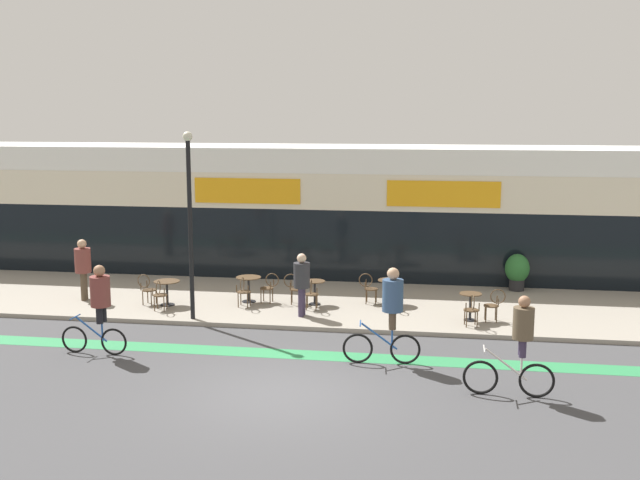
# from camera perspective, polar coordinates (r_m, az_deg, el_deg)

# --- Properties ---
(ground_plane) EXTENTS (120.00, 120.00, 0.00)m
(ground_plane) POSITION_cam_1_polar(r_m,az_deg,el_deg) (15.66, -2.90, -11.63)
(ground_plane) COLOR #424244
(sidewalk_slab) EXTENTS (40.00, 5.50, 0.12)m
(sidewalk_slab) POSITION_cam_1_polar(r_m,az_deg,el_deg) (22.46, 0.88, -4.86)
(sidewalk_slab) COLOR gray
(sidewalk_slab) RESTS_ON ground
(storefront_facade) EXTENTS (40.00, 4.06, 4.54)m
(storefront_facade) POSITION_cam_1_polar(r_m,az_deg,el_deg) (26.63, 2.30, 2.25)
(storefront_facade) COLOR silver
(storefront_facade) RESTS_ON ground
(bike_lane_stripe) EXTENTS (36.00, 0.70, 0.01)m
(bike_lane_stripe) POSITION_cam_1_polar(r_m,az_deg,el_deg) (18.01, -1.23, -8.73)
(bike_lane_stripe) COLOR #2D844C
(bike_lane_stripe) RESTS_ON ground
(bistro_table_0) EXTENTS (0.76, 0.76, 0.73)m
(bistro_table_0) POSITION_cam_1_polar(r_m,az_deg,el_deg) (22.36, -11.58, -3.58)
(bistro_table_0) COLOR black
(bistro_table_0) RESTS_ON sidewalk_slab
(bistro_table_1) EXTENTS (0.75, 0.75, 0.76)m
(bistro_table_1) POSITION_cam_1_polar(r_m,az_deg,el_deg) (22.38, -5.46, -3.36)
(bistro_table_1) COLOR black
(bistro_table_1) RESTS_ON sidewalk_slab
(bistro_table_2) EXTENTS (0.61, 0.61, 0.71)m
(bistro_table_2) POSITION_cam_1_polar(r_m,az_deg,el_deg) (22.00, -0.40, -3.66)
(bistro_table_2) COLOR black
(bistro_table_2) RESTS_ON sidewalk_slab
(bistro_table_3) EXTENTS (0.72, 0.72, 0.73)m
(bistro_table_3) POSITION_cam_1_polar(r_m,az_deg,el_deg) (22.14, 5.35, -3.56)
(bistro_table_3) COLOR black
(bistro_table_3) RESTS_ON sidewalk_slab
(bistro_table_4) EXTENTS (0.60, 0.60, 0.76)m
(bistro_table_4) POSITION_cam_1_polar(r_m,az_deg,el_deg) (20.71, 11.39, -4.61)
(bistro_table_4) COLOR black
(bistro_table_4) RESTS_ON sidewalk_slab
(cafe_chair_0_near) EXTENTS (0.43, 0.59, 0.90)m
(cafe_chair_0_near) POSITION_cam_1_polar(r_m,az_deg,el_deg) (21.79, -12.14, -3.97)
(cafe_chair_0_near) COLOR #4C3823
(cafe_chair_0_near) RESTS_ON sidewalk_slab
(cafe_chair_0_side) EXTENTS (0.60, 0.45, 0.90)m
(cafe_chair_0_side) POSITION_cam_1_polar(r_m,az_deg,el_deg) (22.59, -13.06, -3.52)
(cafe_chair_0_side) COLOR #4C3823
(cafe_chair_0_side) RESTS_ON sidewalk_slab
(cafe_chair_1_near) EXTENTS (0.41, 0.58, 0.90)m
(cafe_chair_1_near) POSITION_cam_1_polar(r_m,az_deg,el_deg) (21.80, -5.87, -3.79)
(cafe_chair_1_near) COLOR #4C3823
(cafe_chair_1_near) RESTS_ON sidewalk_slab
(cafe_chair_1_side) EXTENTS (0.58, 0.42, 0.90)m
(cafe_chair_1_side) POSITION_cam_1_polar(r_m,az_deg,el_deg) (22.24, -3.90, -3.49)
(cafe_chair_1_side) COLOR #4C3823
(cafe_chair_1_side) RESTS_ON sidewalk_slab
(cafe_chair_2_near) EXTENTS (0.42, 0.58, 0.90)m
(cafe_chair_2_near) POSITION_cam_1_polar(r_m,az_deg,el_deg) (21.39, -0.66, -4.00)
(cafe_chair_2_near) COLOR #4C3823
(cafe_chair_2_near) RESTS_ON sidewalk_slab
(cafe_chair_2_side) EXTENTS (0.60, 0.45, 0.90)m
(cafe_chair_2_side) POSITION_cam_1_polar(r_m,az_deg,el_deg) (22.09, -2.01, -3.57)
(cafe_chair_2_side) COLOR #4C3823
(cafe_chair_2_side) RESTS_ON sidewalk_slab
(cafe_chair_3_near) EXTENTS (0.42, 0.58, 0.90)m
(cafe_chair_3_near) POSITION_cam_1_polar(r_m,az_deg,el_deg) (21.53, 5.26, -3.95)
(cafe_chair_3_near) COLOR #4C3823
(cafe_chair_3_near) RESTS_ON sidewalk_slab
(cafe_chair_3_side) EXTENTS (0.57, 0.40, 0.90)m
(cafe_chair_3_side) POSITION_cam_1_polar(r_m,az_deg,el_deg) (22.18, 3.74, -3.53)
(cafe_chair_3_side) COLOR #4C3823
(cafe_chair_3_side) RESTS_ON sidewalk_slab
(cafe_chair_4_near) EXTENTS (0.45, 0.60, 0.90)m
(cafe_chair_4_near) POSITION_cam_1_polar(r_m,az_deg,el_deg) (20.11, 11.49, -5.08)
(cafe_chair_4_near) COLOR #4C3823
(cafe_chair_4_near) RESTS_ON sidewalk_slab
(cafe_chair_4_side) EXTENTS (0.58, 0.41, 0.90)m
(cafe_chair_4_side) POSITION_cam_1_polar(r_m,az_deg,el_deg) (20.75, 13.12, -4.68)
(cafe_chair_4_side) COLOR #4C3823
(cafe_chair_4_side) RESTS_ON sidewalk_slab
(planter_pot) EXTENTS (0.76, 0.76, 1.17)m
(planter_pot) POSITION_cam_1_polar(r_m,az_deg,el_deg) (24.52, 14.79, -2.27)
(planter_pot) COLOR #232326
(planter_pot) RESTS_ON sidewalk_slab
(lamp_post) EXTENTS (0.26, 0.26, 5.09)m
(lamp_post) POSITION_cam_1_polar(r_m,az_deg,el_deg) (20.33, -9.89, 2.10)
(lamp_post) COLOR black
(lamp_post) RESTS_ON sidewalk_slab
(cyclist_0) EXTENTS (1.68, 0.51, 2.17)m
(cyclist_0) POSITION_cam_1_polar(r_m,az_deg,el_deg) (18.44, -16.49, -4.50)
(cyclist_0) COLOR black
(cyclist_0) RESTS_ON ground
(cyclist_1) EXTENTS (1.78, 0.56, 2.25)m
(cyclist_1) POSITION_cam_1_polar(r_m,az_deg,el_deg) (17.10, 5.37, -5.13)
(cyclist_1) COLOR black
(cyclist_1) RESTS_ON ground
(cyclist_2) EXTENTS (1.83, 0.48, 2.10)m
(cyclist_2) POSITION_cam_1_polar(r_m,az_deg,el_deg) (15.64, 14.91, -7.41)
(cyclist_2) COLOR black
(cyclist_2) RESTS_ON ground
(pedestrian_near_end) EXTENTS (0.57, 0.57, 1.85)m
(pedestrian_near_end) POSITION_cam_1_polar(r_m,az_deg,el_deg) (23.52, -17.61, -1.76)
(pedestrian_near_end) COLOR #4C3D2D
(pedestrian_near_end) RESTS_ON sidewalk_slab
(pedestrian_far_end) EXTENTS (0.49, 0.49, 1.76)m
(pedestrian_far_end) POSITION_cam_1_polar(r_m,az_deg,el_deg) (20.66, -1.40, -2.99)
(pedestrian_far_end) COLOR #382D47
(pedestrian_far_end) RESTS_ON sidewalk_slab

